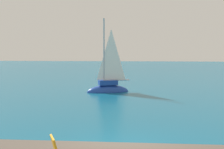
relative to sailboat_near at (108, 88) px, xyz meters
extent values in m
ellipsoid|color=#193D99|center=(-0.02, -0.01, -0.35)|extent=(3.55, 2.19, 1.15)
cube|color=#193D99|center=(-0.02, -0.01, 0.42)|extent=(1.65, 1.25, 0.38)
cylinder|color=#B7B7BC|center=(-0.32, -0.11, 2.85)|extent=(0.13, 0.13, 5.24)
cylinder|color=#B2B2B7|center=(0.68, 0.23, 0.60)|extent=(2.01, 0.78, 0.10)
pyramid|color=white|center=(0.24, 0.08, 2.64)|extent=(1.61, 0.61, 3.99)
cube|color=orange|center=(0.70, -17.58, 0.98)|extent=(0.34, 0.50, 0.45)
camera|label=1|loc=(2.42, -23.51, 3.00)|focal=48.01mm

